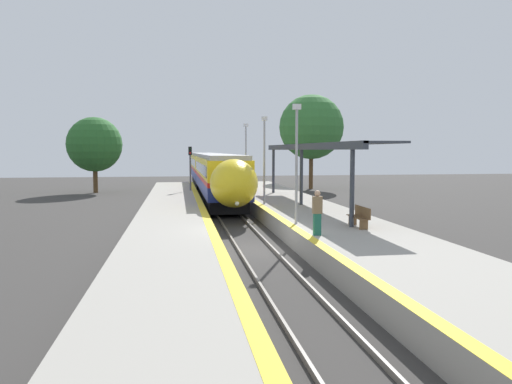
{
  "coord_description": "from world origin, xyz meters",
  "views": [
    {
      "loc": [
        -3.15,
        -20.32,
        4.16
      ],
      "look_at": [
        0.55,
        3.14,
        2.17
      ],
      "focal_mm": 35.0,
      "sensor_mm": 36.0,
      "label": 1
    }
  ],
  "objects_px": {
    "train": "(212,171)",
    "lamppost_far": "(246,153)",
    "railway_signal": "(190,168)",
    "lamppost_mid": "(264,154)",
    "platform_bench": "(360,216)",
    "person_waiting": "(317,212)",
    "lamppost_near": "(296,156)"
  },
  "relations": [
    {
      "from": "lamppost_far",
      "to": "lamppost_mid",
      "type": "bearing_deg",
      "value": -90.0
    },
    {
      "from": "railway_signal",
      "to": "person_waiting",
      "type": "bearing_deg",
      "value": -79.25
    },
    {
      "from": "railway_signal",
      "to": "platform_bench",
      "type": "bearing_deg",
      "value": -72.31
    },
    {
      "from": "lamppost_mid",
      "to": "lamppost_far",
      "type": "xyz_separation_m",
      "value": [
        0.0,
        8.38,
        0.0
      ]
    },
    {
      "from": "person_waiting",
      "to": "lamppost_far",
      "type": "bearing_deg",
      "value": 90.18
    },
    {
      "from": "train",
      "to": "lamppost_far",
      "type": "xyz_separation_m",
      "value": [
        2.14,
        -8.03,
        1.72
      ]
    },
    {
      "from": "lamppost_mid",
      "to": "lamppost_far",
      "type": "distance_m",
      "value": 8.38
    },
    {
      "from": "train",
      "to": "lamppost_far",
      "type": "relative_size",
      "value": 7.65
    },
    {
      "from": "train",
      "to": "platform_bench",
      "type": "xyz_separation_m",
      "value": [
        4.59,
        -26.33,
        -0.87
      ]
    },
    {
      "from": "platform_bench",
      "to": "person_waiting",
      "type": "height_order",
      "value": "person_waiting"
    },
    {
      "from": "lamppost_mid",
      "to": "railway_signal",
      "type": "bearing_deg",
      "value": 110.97
    },
    {
      "from": "train",
      "to": "lamppost_mid",
      "type": "relative_size",
      "value": 7.65
    },
    {
      "from": "platform_bench",
      "to": "lamppost_mid",
      "type": "height_order",
      "value": "lamppost_mid"
    },
    {
      "from": "railway_signal",
      "to": "train",
      "type": "bearing_deg",
      "value": 68.43
    },
    {
      "from": "train",
      "to": "lamppost_far",
      "type": "bearing_deg",
      "value": -75.09
    },
    {
      "from": "train",
      "to": "platform_bench",
      "type": "bearing_deg",
      "value": -80.11
    },
    {
      "from": "railway_signal",
      "to": "lamppost_far",
      "type": "relative_size",
      "value": 0.83
    },
    {
      "from": "platform_bench",
      "to": "railway_signal",
      "type": "bearing_deg",
      "value": 107.69
    },
    {
      "from": "railway_signal",
      "to": "lamppost_far",
      "type": "xyz_separation_m",
      "value": [
        4.25,
        -2.7,
        1.2
      ]
    },
    {
      "from": "person_waiting",
      "to": "lamppost_near",
      "type": "height_order",
      "value": "lamppost_near"
    },
    {
      "from": "train",
      "to": "lamppost_mid",
      "type": "xyz_separation_m",
      "value": [
        2.14,
        -16.41,
        1.72
      ]
    },
    {
      "from": "railway_signal",
      "to": "lamppost_mid",
      "type": "bearing_deg",
      "value": -69.03
    },
    {
      "from": "railway_signal",
      "to": "lamppost_far",
      "type": "distance_m",
      "value": 5.18
    },
    {
      "from": "lamppost_mid",
      "to": "platform_bench",
      "type": "bearing_deg",
      "value": -76.11
    },
    {
      "from": "railway_signal",
      "to": "lamppost_near",
      "type": "bearing_deg",
      "value": -77.69
    },
    {
      "from": "train",
      "to": "railway_signal",
      "type": "xyz_separation_m",
      "value": [
        -2.11,
        -5.33,
        0.51
      ]
    },
    {
      "from": "person_waiting",
      "to": "train",
      "type": "bearing_deg",
      "value": 94.49
    },
    {
      "from": "lamppost_near",
      "to": "lamppost_mid",
      "type": "relative_size",
      "value": 1.0
    },
    {
      "from": "platform_bench",
      "to": "person_waiting",
      "type": "xyz_separation_m",
      "value": [
        -2.39,
        -1.69,
        0.44
      ]
    },
    {
      "from": "train",
      "to": "lamppost_near",
      "type": "relative_size",
      "value": 7.65
    },
    {
      "from": "lamppost_mid",
      "to": "train",
      "type": "bearing_deg",
      "value": 97.43
    },
    {
      "from": "platform_bench",
      "to": "railway_signal",
      "type": "height_order",
      "value": "railway_signal"
    }
  ]
}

